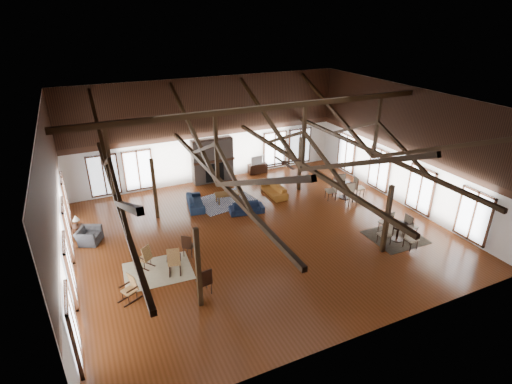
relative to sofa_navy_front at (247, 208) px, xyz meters
name	(u,v)px	position (x,y,z in m)	size (l,w,h in m)	color
floor	(261,233)	(-0.18, -2.12, -0.25)	(16.00, 16.00, 0.00)	#5C2B13
ceiling	(262,102)	(-0.18, -2.12, 5.75)	(16.00, 14.00, 0.02)	black
wall_back	(209,131)	(-0.18, 4.88, 2.75)	(16.00, 0.02, 6.00)	white
wall_front	(368,257)	(-0.18, -9.12, 2.75)	(16.00, 0.02, 6.00)	white
wall_left	(56,208)	(-8.18, -2.12, 2.75)	(0.02, 14.00, 6.00)	white
wall_right	(405,147)	(7.82, -2.12, 2.75)	(0.02, 14.00, 6.00)	white
roof_truss	(262,149)	(-0.18, -2.12, 3.78)	(15.60, 14.07, 3.14)	black
post_grid	(262,203)	(-0.18, -2.12, 1.27)	(8.16, 7.16, 3.05)	black
fireplace	(213,161)	(-0.18, 4.55, 1.04)	(2.50, 0.69, 2.60)	#6C5C52
ceiling_fan	(284,162)	(0.32, -3.12, 3.48)	(1.60, 1.60, 0.75)	black
sofa_navy_front	(247,208)	(0.00, 0.00, 0.00)	(1.72, 0.67, 0.50)	#121B32
sofa_navy_left	(195,202)	(-2.14, 1.71, 0.03)	(0.75, 1.92, 0.56)	#152239
sofa_orange	(274,190)	(2.23, 1.31, 0.03)	(0.76, 1.94, 0.57)	brown
coffee_table	(227,194)	(-0.43, 1.58, 0.18)	(1.37, 0.84, 0.49)	brown
vase	(229,191)	(-0.31, 1.66, 0.35)	(0.20, 0.20, 0.21)	#B2B2B2
armchair	(89,236)	(-7.38, 0.32, 0.08)	(0.88, 1.01, 0.66)	#2D2D2F
side_table_lamp	(78,229)	(-7.78, 0.98, 0.17)	(0.43, 0.43, 1.11)	black
rocking_chair_a	(145,257)	(-5.47, -2.59, 0.21)	(0.77, 0.84, 0.97)	#A5803E
rocking_chair_b	(174,261)	(-4.52, -3.40, 0.27)	(0.65, 0.94, 1.11)	#A5803E
rocking_chair_c	(131,288)	(-6.29, -4.28, 0.22)	(0.87, 0.71, 1.00)	#A5803E
side_chair_a	(188,244)	(-3.74, -2.56, 0.34)	(0.61, 0.61, 1.02)	black
side_chair_b	(205,280)	(-3.85, -5.18, 0.39)	(0.53, 0.53, 1.10)	black
cafe_table_near	(398,229)	(5.03, -5.16, 0.28)	(2.04, 2.04, 1.07)	black
cafe_table_far	(345,188)	(5.51, -0.63, 0.31)	(2.22, 2.22, 1.13)	black
cup_near	(401,224)	(5.08, -5.22, 0.56)	(0.11, 0.11, 0.09)	#B2B2B2
cup_far	(346,184)	(5.48, -0.71, 0.61)	(0.11, 0.11, 0.09)	#B2B2B2
tv_console	(258,168)	(2.76, 4.63, 0.04)	(1.18, 0.44, 0.59)	black
television	(257,160)	(2.72, 4.63, 0.61)	(0.95, 0.12, 0.55)	#B2B2B2
rug_tan	(158,271)	(-5.12, -3.06, -0.25)	(2.57, 2.02, 0.01)	tan
rug_navy	(225,201)	(-0.52, 1.71, -0.25)	(3.02, 2.26, 0.01)	#1C264F
rug_dark	(395,237)	(5.13, -4.98, -0.25)	(2.32, 2.11, 0.01)	black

